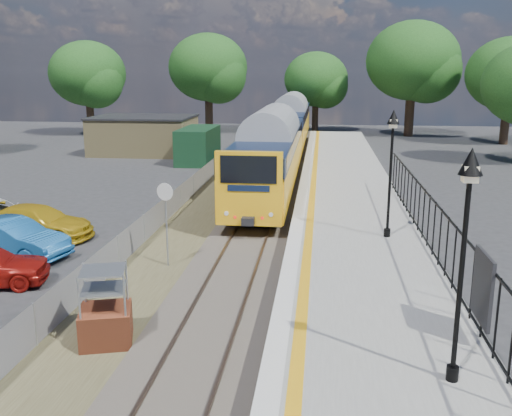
% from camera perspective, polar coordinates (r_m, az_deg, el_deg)
% --- Properties ---
extents(ground, '(120.00, 120.00, 0.00)m').
position_cam_1_polar(ground, '(16.25, -4.13, -11.28)').
color(ground, '#2D2D30').
rests_on(ground, ground).
extents(track_bed, '(5.90, 80.00, 0.29)m').
position_cam_1_polar(track_bed, '(25.29, -1.16, -1.85)').
color(track_bed, '#473F38').
rests_on(track_bed, ground).
extents(platform, '(5.00, 70.00, 0.90)m').
position_cam_1_polar(platform, '(23.40, 9.70, -2.42)').
color(platform, gray).
rests_on(platform, ground).
extents(platform_edge, '(0.90, 70.00, 0.01)m').
position_cam_1_polar(platform_edge, '(23.25, 4.67, -1.20)').
color(platform_edge, silver).
rests_on(platform_edge, platform).
extents(victorian_lamp_south, '(0.44, 0.44, 4.60)m').
position_cam_1_polar(victorian_lamp_south, '(11.10, 20.32, -0.45)').
color(victorian_lamp_south, black).
rests_on(victorian_lamp_south, platform).
extents(victorian_lamp_north, '(0.44, 0.44, 4.60)m').
position_cam_1_polar(victorian_lamp_north, '(20.78, 13.45, 6.23)').
color(victorian_lamp_north, black).
rests_on(victorian_lamp_north, platform).
extents(palisade_fence, '(0.12, 26.00, 2.00)m').
position_cam_1_polar(palisade_fence, '(17.83, 18.37, -3.38)').
color(palisade_fence, black).
rests_on(palisade_fence, platform).
extents(wire_fence, '(0.06, 52.00, 1.20)m').
position_cam_1_polar(wire_fence, '(28.09, -8.08, 0.65)').
color(wire_fence, '#999EA3').
rests_on(wire_fence, ground).
extents(outbuilding, '(10.80, 10.10, 3.12)m').
position_cam_1_polar(outbuilding, '(48.00, -10.17, 7.05)').
color(outbuilding, tan).
rests_on(outbuilding, ground).
extents(tree_line, '(56.80, 43.80, 11.88)m').
position_cam_1_polar(tree_line, '(56.49, 5.28, 13.32)').
color(tree_line, '#332319').
rests_on(tree_line, ground).
extents(train, '(2.82, 40.83, 3.51)m').
position_cam_1_polar(train, '(42.73, 2.78, 7.56)').
color(train, '#F5AD15').
rests_on(train, ground).
extents(brick_plinth, '(1.56, 1.56, 2.04)m').
position_cam_1_polar(brick_plinth, '(15.10, -14.86, -9.68)').
color(brick_plinth, brown).
rests_on(brick_plinth, ground).
extents(speed_sign, '(0.61, 0.17, 3.06)m').
position_cam_1_polar(speed_sign, '(20.06, -9.01, -0.16)').
color(speed_sign, '#999EA3').
rests_on(speed_sign, ground).
extents(car_blue, '(4.68, 2.55, 1.46)m').
position_cam_1_polar(car_blue, '(23.10, -23.24, -2.84)').
color(car_blue, '#1B5EA3').
rests_on(car_blue, ground).
extents(car_yellow, '(4.90, 2.41, 1.37)m').
position_cam_1_polar(car_yellow, '(25.38, -20.99, -1.33)').
color(car_yellow, gold).
rests_on(car_yellow, ground).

